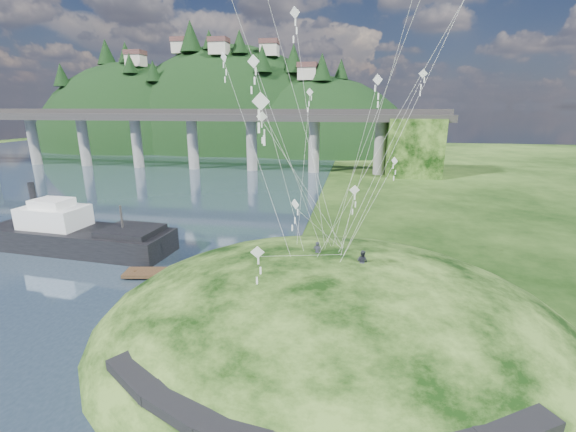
# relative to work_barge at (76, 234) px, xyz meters

# --- Properties ---
(ground) EXTENTS (320.00, 320.00, 0.00)m
(ground) POSITION_rel_work_barge_xyz_m (21.18, -12.50, -1.87)
(ground) COLOR black
(ground) RESTS_ON ground
(grass_hill) EXTENTS (36.00, 32.00, 13.00)m
(grass_hill) POSITION_rel_work_barge_xyz_m (29.18, -10.50, -3.37)
(grass_hill) COLOR black
(grass_hill) RESTS_ON ground
(footpath) EXTENTS (22.29, 5.84, 0.83)m
(footpath) POSITION_rel_work_barge_xyz_m (28.64, -22.25, 0.22)
(footpath) COLOR black
(footpath) RESTS_ON ground
(bridge) EXTENTS (160.00, 11.00, 15.00)m
(bridge) POSITION_rel_work_barge_xyz_m (-5.28, 57.56, 7.84)
(bridge) COLOR #2D2B2B
(bridge) RESTS_ON ground
(far_ridge) EXTENTS (153.00, 70.00, 94.50)m
(far_ridge) POSITION_rel_work_barge_xyz_m (-22.40, 109.67, -9.30)
(far_ridge) COLOR black
(far_ridge) RESTS_ON ground
(work_barge) EXTENTS (21.62, 7.25, 7.45)m
(work_barge) POSITION_rel_work_barge_xyz_m (0.00, 0.00, 0.00)
(work_barge) COLOR black
(work_barge) RESTS_ON ground
(wooden_dock) EXTENTS (13.11, 4.28, 0.93)m
(wooden_dock) POSITION_rel_work_barge_xyz_m (15.79, -4.51, -1.46)
(wooden_dock) COLOR #3C2818
(wooden_dock) RESTS_ON ground
(kite_flyers) EXTENTS (4.15, 2.00, 1.69)m
(kite_flyers) POSITION_rel_work_barge_xyz_m (30.08, -9.69, 3.93)
(kite_flyers) COLOR #282A35
(kite_flyers) RESTS_ON ground
(kite_swarm) EXTENTS (20.63, 16.89, 21.86)m
(kite_swarm) POSITION_rel_work_barge_xyz_m (28.33, -9.24, 17.19)
(kite_swarm) COLOR silver
(kite_swarm) RESTS_ON ground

